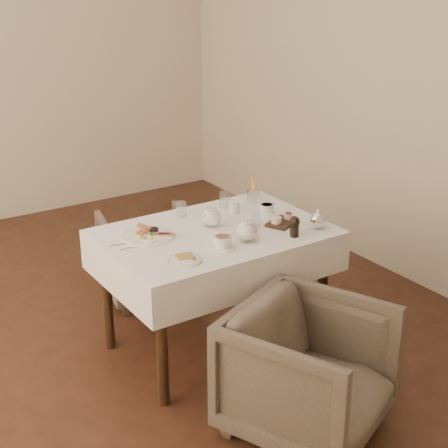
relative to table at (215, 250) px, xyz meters
name	(u,v)px	position (x,y,z in m)	size (l,w,h in m)	color
table	(215,250)	(0.00, 0.00, 0.00)	(1.28, 0.88, 0.75)	black
armchair_near	(309,372)	(-0.04, -0.91, -0.31)	(0.70, 0.72, 0.66)	#4C4438
armchair_far	(149,255)	(0.00, 0.86, -0.35)	(0.61, 0.63, 0.57)	#4C4438
breakfast_plate	(148,235)	(-0.36, 0.14, 0.13)	(0.29, 0.29, 0.04)	white
side_plate	(184,260)	(-0.36, -0.26, 0.12)	(0.19, 0.18, 0.02)	white
teapot_centre	(211,216)	(0.02, 0.08, 0.18)	(0.16, 0.13, 0.13)	white
teapot_front	(247,229)	(0.07, -0.22, 0.18)	(0.17, 0.13, 0.13)	white
creamer	(234,207)	(0.26, 0.18, 0.16)	(0.06, 0.06, 0.08)	white
teacup_near	(223,243)	(-0.09, -0.23, 0.15)	(0.14, 0.14, 0.07)	white
teacup_far	(267,209)	(0.42, 0.07, 0.14)	(0.12, 0.12, 0.06)	white
glass_left	(181,209)	(-0.04, 0.31, 0.16)	(0.06, 0.06, 0.09)	silver
glass_mid	(255,217)	(0.25, -0.04, 0.16)	(0.06, 0.06, 0.09)	silver
glass_right	(225,200)	(0.27, 0.30, 0.17)	(0.07, 0.07, 0.10)	silver
condiment_board	(282,221)	(0.39, -0.12, 0.13)	(0.23, 0.20, 0.05)	black
pepper_mill_left	(295,227)	(0.33, -0.31, 0.17)	(0.06, 0.06, 0.12)	black
pepper_mill_right	(294,225)	(0.35, -0.28, 0.17)	(0.05, 0.05, 0.11)	black
silver_pot	(318,219)	(0.52, -0.29, 0.18)	(0.11, 0.09, 0.12)	white
fries_cup	(253,192)	(0.47, 0.28, 0.19)	(0.08, 0.08, 0.16)	silver
cutlery_fork	(128,244)	(-0.49, 0.10, 0.12)	(0.02, 0.20, 0.00)	silver
cutlery_knife	(137,247)	(-0.47, 0.04, 0.12)	(0.02, 0.20, 0.00)	silver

